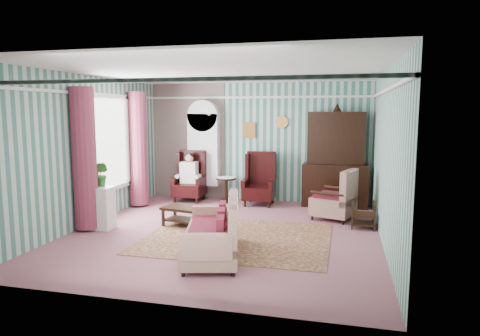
% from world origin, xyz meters
% --- Properties ---
extents(floor, '(6.00, 6.00, 0.00)m').
position_xyz_m(floor, '(0.00, 0.00, 0.00)').
color(floor, '#834C59').
rests_on(floor, ground).
extents(room_shell, '(5.53, 6.02, 2.91)m').
position_xyz_m(room_shell, '(-0.62, 0.18, 2.01)').
color(room_shell, '#396961').
rests_on(room_shell, ground).
extents(bookcase, '(0.80, 0.28, 2.24)m').
position_xyz_m(bookcase, '(-1.35, 2.84, 1.12)').
color(bookcase, silver).
rests_on(bookcase, floor).
extents(dresser_hutch, '(1.50, 0.56, 2.36)m').
position_xyz_m(dresser_hutch, '(1.90, 2.72, 1.18)').
color(dresser_hutch, black).
rests_on(dresser_hutch, floor).
extents(wingback_left, '(0.76, 0.80, 1.25)m').
position_xyz_m(wingback_left, '(-1.60, 2.45, 0.62)').
color(wingback_left, black).
rests_on(wingback_left, floor).
extents(wingback_right, '(0.76, 0.80, 1.25)m').
position_xyz_m(wingback_right, '(0.15, 2.45, 0.62)').
color(wingback_right, black).
rests_on(wingback_right, floor).
extents(seated_woman, '(0.44, 0.40, 1.18)m').
position_xyz_m(seated_woman, '(-1.60, 2.45, 0.59)').
color(seated_woman, beige).
rests_on(seated_woman, floor).
extents(round_side_table, '(0.50, 0.50, 0.60)m').
position_xyz_m(round_side_table, '(-0.70, 2.60, 0.30)').
color(round_side_table, black).
rests_on(round_side_table, floor).
extents(nest_table, '(0.45, 0.38, 0.54)m').
position_xyz_m(nest_table, '(2.47, 0.90, 0.27)').
color(nest_table, black).
rests_on(nest_table, floor).
extents(plant_stand, '(0.55, 0.35, 0.80)m').
position_xyz_m(plant_stand, '(-2.40, -0.30, 0.40)').
color(plant_stand, silver).
rests_on(plant_stand, floor).
extents(rug, '(3.20, 2.60, 0.01)m').
position_xyz_m(rug, '(0.30, -0.30, 0.01)').
color(rug, '#521F1B').
rests_on(rug, floor).
extents(sofa, '(1.52, 2.02, 0.96)m').
position_xyz_m(sofa, '(0.15, -1.30, 0.48)').
color(sofa, beige).
rests_on(sofa, floor).
extents(floral_armchair, '(1.08, 1.09, 1.07)m').
position_xyz_m(floral_armchair, '(1.90, 1.50, 0.53)').
color(floral_armchair, beige).
rests_on(floral_armchair, floor).
extents(coffee_table, '(0.92, 0.66, 0.38)m').
position_xyz_m(coffee_table, '(-0.87, 0.26, 0.19)').
color(coffee_table, black).
rests_on(coffee_table, floor).
extents(potted_plant_a, '(0.37, 0.33, 0.39)m').
position_xyz_m(potted_plant_a, '(-2.50, -0.41, 0.99)').
color(potted_plant_a, '#184E1A').
rests_on(potted_plant_a, plant_stand).
extents(potted_plant_b, '(0.30, 0.27, 0.47)m').
position_xyz_m(potted_plant_b, '(-2.34, -0.23, 1.03)').
color(potted_plant_b, '#22541A').
rests_on(potted_plant_b, plant_stand).
extents(potted_plant_c, '(0.24, 0.24, 0.36)m').
position_xyz_m(potted_plant_c, '(-2.45, -0.20, 0.98)').
color(potted_plant_c, '#21591B').
rests_on(potted_plant_c, plant_stand).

